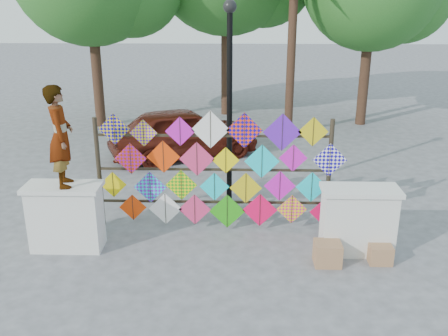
{
  "coord_description": "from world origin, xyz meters",
  "views": [
    {
      "loc": [
        0.48,
        -8.55,
        4.58
      ],
      "look_at": [
        0.22,
        0.6,
        1.36
      ],
      "focal_mm": 40.0,
      "sensor_mm": 36.0,
      "label": 1
    }
  ],
  "objects_px": {
    "kite_rack": "(219,172)",
    "sedan": "(184,132)",
    "lamppost": "(230,87)",
    "vendor_woman": "(60,137)"
  },
  "relations": [
    {
      "from": "kite_rack",
      "to": "sedan",
      "type": "distance_m",
      "value": 4.91
    },
    {
      "from": "kite_rack",
      "to": "vendor_woman",
      "type": "relative_size",
      "value": 2.71
    },
    {
      "from": "vendor_woman",
      "to": "lamppost",
      "type": "bearing_deg",
      "value": -67.94
    },
    {
      "from": "sedan",
      "to": "lamppost",
      "type": "bearing_deg",
      "value": 178.63
    },
    {
      "from": "kite_rack",
      "to": "vendor_woman",
      "type": "bearing_deg",
      "value": -161.35
    },
    {
      "from": "kite_rack",
      "to": "sedan",
      "type": "height_order",
      "value": "kite_rack"
    },
    {
      "from": "kite_rack",
      "to": "sedan",
      "type": "relative_size",
      "value": 1.15
    },
    {
      "from": "vendor_woman",
      "to": "lamppost",
      "type": "distance_m",
      "value": 3.7
    },
    {
      "from": "lamppost",
      "to": "vendor_woman",
      "type": "bearing_deg",
      "value": -143.11
    },
    {
      "from": "kite_rack",
      "to": "lamppost",
      "type": "relative_size",
      "value": 1.11
    }
  ]
}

